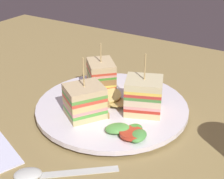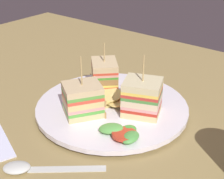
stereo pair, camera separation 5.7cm
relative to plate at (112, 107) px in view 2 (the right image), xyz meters
The scene contains 8 objects.
ground_plane 1.83cm from the plate, ahead, with size 128.36×84.03×1.80cm, color #957D4B.
plate is the anchor object (origin of this frame).
sandwich_wedge_0 6.66cm from the plate, 108.97° to the right, with size 7.68×7.95×10.41cm.
sandwich_wedge_1 6.82cm from the plate, ahead, with size 7.69×7.28×10.57cm.
sandwich_wedge_2 6.79cm from the plate, 142.60° to the left, with size 7.56×7.58×9.57cm.
chip_pile 1.75cm from the plate, 167.75° to the right, with size 7.43×6.54×1.96cm.
salad_garnish 9.85cm from the plate, 43.29° to the right, with size 7.53×5.50×1.55cm.
spoon 19.48cm from the plate, 87.96° to the right, with size 12.20×10.61×1.00cm.
Camera 2 is at (31.67, -40.15, 30.82)cm, focal length 52.73 mm.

